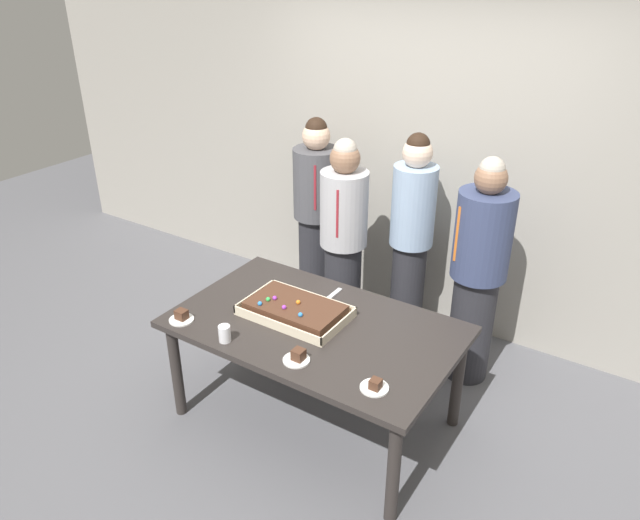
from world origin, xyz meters
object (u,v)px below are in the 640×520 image
object	(u,v)px
cake_server_utensil	(332,295)
person_green_shirt_behind	(478,272)
sheet_cake	(295,310)
person_striped_tie_right	(411,237)
person_far_right_suit	(343,241)
party_table	(315,335)
plated_slice_far_left	(182,317)
person_serving_front	(316,214)
plated_slice_near_right	(297,357)
plated_slice_near_left	(375,386)
drink_cup_nearest	(225,334)

from	to	relation	value
cake_server_utensil	person_green_shirt_behind	size ratio (longest dim) A/B	0.12
sheet_cake	person_striped_tie_right	xyz separation A→B (m)	(0.22, 1.16, 0.09)
person_far_right_suit	person_green_shirt_behind	bearing A→B (deg)	82.71
sheet_cake	party_table	bearing A→B (deg)	-5.87
plated_slice_far_left	person_serving_front	world-z (taller)	person_serving_front
plated_slice_near_right	person_serving_front	bearing A→B (deg)	120.07
plated_slice_near_right	plated_slice_near_left	bearing A→B (deg)	2.31
plated_slice_near_left	person_striped_tie_right	xyz separation A→B (m)	(-0.52, 1.51, 0.11)
plated_slice_near_right	person_green_shirt_behind	size ratio (longest dim) A/B	0.09
person_serving_front	person_green_shirt_behind	size ratio (longest dim) A/B	1.00
plated_slice_near_left	person_serving_front	xyz separation A→B (m)	(-1.37, 1.55, 0.09)
plated_slice_near_left	plated_slice_far_left	distance (m)	1.29
person_green_shirt_behind	person_far_right_suit	size ratio (longest dim) A/B	1.01
plated_slice_near_left	person_green_shirt_behind	xyz separation A→B (m)	(0.06, 1.31, 0.09)
party_table	person_green_shirt_behind	world-z (taller)	person_green_shirt_behind
party_table	person_serving_front	size ratio (longest dim) A/B	1.05
party_table	person_serving_front	distance (m)	1.46
plated_slice_near_right	person_striped_tie_right	world-z (taller)	person_striped_tie_right
person_green_shirt_behind	sheet_cake	bearing A→B (deg)	-0.00
plated_slice_near_right	drink_cup_nearest	bearing A→B (deg)	-170.97
sheet_cake	plated_slice_near_left	xyz separation A→B (m)	(0.74, -0.35, -0.02)
party_table	person_green_shirt_behind	xyz separation A→B (m)	(0.65, 0.98, 0.18)
plated_slice_far_left	plated_slice_near_left	bearing A→B (deg)	3.03
drink_cup_nearest	cake_server_utensil	bearing A→B (deg)	72.25
sheet_cake	person_striped_tie_right	world-z (taller)	person_striped_tie_right
plated_slice_far_left	person_serving_front	distance (m)	1.62
plated_slice_near_left	person_green_shirt_behind	distance (m)	1.32
drink_cup_nearest	person_far_right_suit	world-z (taller)	person_far_right_suit
plated_slice_near_right	cake_server_utensil	distance (m)	0.73
person_far_right_suit	plated_slice_near_right	bearing A→B (deg)	8.32
party_table	person_striped_tie_right	size ratio (longest dim) A/B	1.04
person_green_shirt_behind	plated_slice_near_left	bearing A→B (deg)	37.31
plated_slice_near_left	person_far_right_suit	distance (m)	1.54
plated_slice_near_left	drink_cup_nearest	size ratio (longest dim) A/B	1.50
person_striped_tie_right	person_far_right_suit	xyz separation A→B (m)	(-0.41, -0.28, -0.03)
plated_slice_near_right	person_green_shirt_behind	bearing A→B (deg)	68.37
cake_server_utensil	plated_slice_far_left	bearing A→B (deg)	-129.33
sheet_cake	drink_cup_nearest	bearing A→B (deg)	-112.03
cake_server_utensil	plated_slice_near_right	bearing A→B (deg)	-73.21
party_table	person_green_shirt_behind	bearing A→B (deg)	56.45
plated_slice_near_right	plated_slice_far_left	distance (m)	0.82
party_table	plated_slice_near_left	world-z (taller)	plated_slice_near_left
plated_slice_far_left	person_green_shirt_behind	xyz separation A→B (m)	(1.35, 1.38, 0.08)
plated_slice_far_left	drink_cup_nearest	distance (m)	0.37
person_serving_front	person_striped_tie_right	distance (m)	0.85
party_table	sheet_cake	distance (m)	0.20
plated_slice_near_right	person_striped_tie_right	distance (m)	1.53
cake_server_utensil	person_striped_tie_right	xyz separation A→B (m)	(0.16, 0.83, 0.13)
party_table	sheet_cake	size ratio (longest dim) A/B	2.64
plated_slice_far_left	cake_server_utensil	world-z (taller)	plated_slice_far_left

